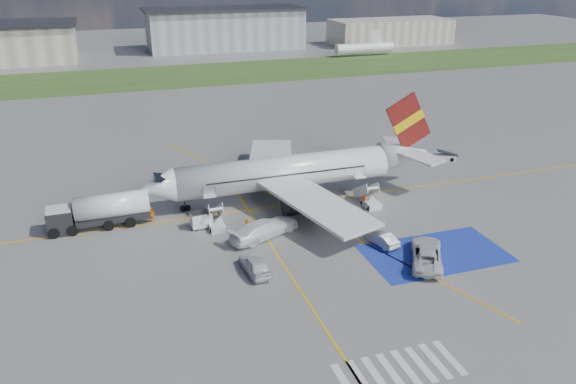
# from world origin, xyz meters

# --- Properties ---
(ground) EXTENTS (400.00, 400.00, 0.00)m
(ground) POSITION_xyz_m (0.00, 0.00, 0.00)
(ground) COLOR #60605E
(ground) RESTS_ON ground
(grass_strip) EXTENTS (400.00, 30.00, 0.01)m
(grass_strip) POSITION_xyz_m (0.00, 95.00, 0.01)
(grass_strip) COLOR #2D4C1E
(grass_strip) RESTS_ON ground
(taxiway_line_main) EXTENTS (120.00, 0.20, 0.01)m
(taxiway_line_main) POSITION_xyz_m (0.00, 12.00, 0.01)
(taxiway_line_main) COLOR gold
(taxiway_line_main) RESTS_ON ground
(taxiway_line_cross) EXTENTS (0.20, 60.00, 0.01)m
(taxiway_line_cross) POSITION_xyz_m (-5.00, -10.00, 0.01)
(taxiway_line_cross) COLOR gold
(taxiway_line_cross) RESTS_ON ground
(taxiway_line_diag) EXTENTS (20.71, 56.45, 0.01)m
(taxiway_line_diag) POSITION_xyz_m (0.00, 12.00, 0.01)
(taxiway_line_diag) COLOR gold
(taxiway_line_diag) RESTS_ON ground
(staging_box) EXTENTS (14.00, 8.00, 0.01)m
(staging_box) POSITION_xyz_m (10.00, -4.00, 0.01)
(staging_box) COLOR #192E9A
(staging_box) RESTS_ON ground
(crosswalk) EXTENTS (9.00, 4.00, 0.01)m
(crosswalk) POSITION_xyz_m (-1.80, -18.00, 0.01)
(crosswalk) COLOR silver
(crosswalk) RESTS_ON ground
(terminal_centre) EXTENTS (48.00, 18.00, 12.00)m
(terminal_centre) POSITION_xyz_m (20.00, 135.00, 6.00)
(terminal_centre) COLOR gray
(terminal_centre) RESTS_ON ground
(terminal_east) EXTENTS (40.00, 16.00, 8.00)m
(terminal_east) POSITION_xyz_m (75.00, 128.00, 4.00)
(terminal_east) COLOR gray
(terminal_east) RESTS_ON ground
(airliner) EXTENTS (36.81, 32.95, 11.92)m
(airliner) POSITION_xyz_m (1.51, 14.00, 3.39)
(airliner) COLOR silver
(airliner) RESTS_ON ground
(airstairs_fwd) EXTENTS (1.90, 5.20, 3.60)m
(airstairs_fwd) POSITION_xyz_m (-9.50, 8.70, 0.62)
(airstairs_fwd) COLOR silver
(airstairs_fwd) RESTS_ON ground
(airstairs_aft) EXTENTS (1.90, 5.20, 3.60)m
(airstairs_aft) POSITION_xyz_m (9.00, 8.70, 0.62)
(airstairs_aft) COLOR silver
(airstairs_aft) RESTS_ON ground
(fuel_tanker) EXTENTS (10.68, 3.20, 3.62)m
(fuel_tanker) POSITION_xyz_m (-21.36, 12.95, 1.52)
(fuel_tanker) COLOR black
(fuel_tanker) RESTS_ON ground
(gpu_cart) EXTENTS (2.38, 1.68, 1.86)m
(gpu_cart) POSITION_xyz_m (-10.99, 9.20, 0.84)
(gpu_cart) COLOR silver
(gpu_cart) RESTS_ON ground
(belt_loader) EXTENTS (5.05, 3.37, 1.48)m
(belt_loader) POSITION_xyz_m (25.88, 20.27, 0.37)
(belt_loader) COLOR silver
(belt_loader) RESTS_ON ground
(car_silver_a) EXTENTS (2.36, 5.00, 1.65)m
(car_silver_a) POSITION_xyz_m (-7.96, -1.74, 0.83)
(car_silver_a) COLOR silver
(car_silver_a) RESTS_ON ground
(car_silver_b) EXTENTS (2.41, 4.34, 1.35)m
(car_silver_b) POSITION_xyz_m (5.79, -0.52, 0.68)
(car_silver_b) COLOR #B2B4B9
(car_silver_b) RESTS_ON ground
(van_white_a) EXTENTS (5.40, 6.61, 2.26)m
(van_white_a) POSITION_xyz_m (8.28, -5.05, 1.13)
(van_white_a) COLOR silver
(van_white_a) RESTS_ON ground
(van_white_b) EXTENTS (6.81, 4.92, 2.47)m
(van_white_b) POSITION_xyz_m (-5.05, 5.00, 1.24)
(van_white_b) COLOR white
(van_white_b) RESTS_ON ground
(crew_fwd) EXTENTS (0.74, 0.56, 1.82)m
(crew_fwd) POSITION_xyz_m (-6.64, 6.03, 0.91)
(crew_fwd) COLOR orange
(crew_fwd) RESTS_ON ground
(crew_nose) EXTENTS (1.12, 1.13, 1.85)m
(crew_nose) POSITION_xyz_m (-16.00, 12.20, 0.92)
(crew_nose) COLOR orange
(crew_nose) RESTS_ON ground
(crew_aft) EXTENTS (0.41, 0.93, 1.57)m
(crew_aft) POSITION_xyz_m (8.31, 8.81, 0.78)
(crew_aft) COLOR orange
(crew_aft) RESTS_ON ground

